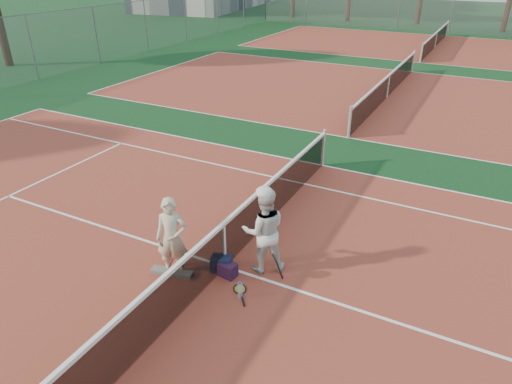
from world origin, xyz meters
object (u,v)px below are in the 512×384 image
net_main (224,245)px  sports_bag_purple (228,270)px  racket_black_held (275,267)px  sports_bag_navy (222,264)px  player_a (172,238)px  player_b (264,231)px  racket_red (180,254)px  racket_spare (240,289)px  water_bottle (240,291)px

net_main → sports_bag_purple: bearing=-48.7°
racket_black_held → sports_bag_navy: (-1.05, -0.21, -0.14)m
player_a → player_b: bearing=10.8°
sports_bag_navy → sports_bag_purple: 0.21m
sports_bag_navy → player_a: bearing=-145.9°
racket_red → racket_spare: bearing=-59.5°
water_bottle → player_b: bearing=91.0°
sports_bag_navy → sports_bag_purple: sports_bag_navy is taller
sports_bag_purple → racket_red: bearing=-172.6°
water_bottle → sports_bag_navy: bearing=143.2°
net_main → player_b: 0.83m
player_a → sports_bag_navy: size_ratio=4.15×
sports_bag_navy → water_bottle: bearing=-36.8°
net_main → racket_black_held: bearing=5.0°
player_a → racket_spare: 1.56m
net_main → racket_red: 0.92m
net_main → water_bottle: size_ratio=36.60×
net_main → player_b: (0.69, 0.33, 0.34)m
racket_red → water_bottle: racket_red is taller
racket_spare → sports_bag_purple: 0.49m
net_main → racket_red: bearing=-157.2°
net_main → water_bottle: 1.02m
racket_spare → player_b: bearing=-45.9°
sports_bag_purple → water_bottle: size_ratio=1.14×
water_bottle → racket_spare: bearing=121.1°
racket_black_held → sports_bag_purple: (-0.86, -0.31, -0.15)m
player_b → sports_bag_navy: (-0.69, -0.44, -0.70)m
player_b → sports_bag_purple: player_b is taller
net_main → racket_spare: bearing=-38.0°
racket_red → sports_bag_purple: 1.02m
net_main → racket_spare: size_ratio=18.30×
player_a → sports_bag_navy: player_a is taller
player_a → racket_spare: (1.34, 0.15, -0.79)m
player_a → racket_spare: bearing=-16.2°
racket_black_held → water_bottle: 0.82m
racket_spare → sports_bag_purple: (-0.41, 0.25, 0.12)m
racket_red → racket_black_held: bearing=-41.5°
net_main → racket_red: size_ratio=20.97×
net_main → racket_black_held: net_main is taller
racket_black_held → water_bottle: racket_black_held is taller
player_a → racket_black_held: size_ratio=2.79×
racket_black_held → sports_bag_purple: size_ratio=1.69×
racket_spare → net_main: bearing=12.7°
player_b → racket_red: 1.75m
racket_red → sports_bag_navy: 0.85m
player_a → racket_black_held: bearing=-1.0°
racket_spare → water_bottle: water_bottle is taller
racket_black_held → racket_spare: racket_black_held is taller
player_b → water_bottle: (0.02, -0.97, -0.70)m
racket_black_held → water_bottle: size_ratio=1.93×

